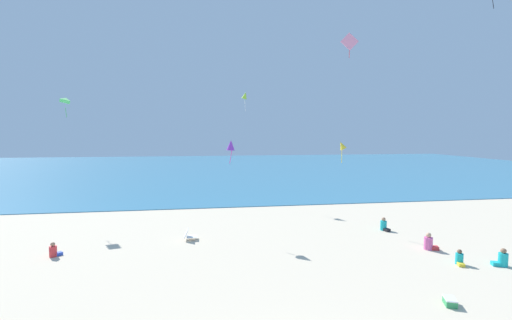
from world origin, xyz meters
name	(u,v)px	position (x,y,z in m)	size (l,w,h in m)	color
ground_plane	(252,254)	(0.00, 10.00, 0.00)	(120.00, 120.00, 0.00)	beige
ocean_water	(219,168)	(0.00, 49.99, 0.03)	(120.00, 60.00, 0.05)	teal
beach_chair_mid_beach	(189,235)	(-2.99, 12.56, 0.26)	(0.70, 0.62, 0.59)	white
cooler_box	(450,302)	(5.72, 4.36, 0.12)	(0.51, 0.59, 0.24)	#339956
person_0	(460,259)	(8.57, 7.41, 0.24)	(0.44, 0.58, 0.65)	#19ADB2
person_2	(54,251)	(-8.98, 11.00, 0.25)	(0.58, 0.58, 0.68)	red
person_3	(502,259)	(10.22, 7.00, 0.28)	(0.68, 0.50, 0.77)	#19ADB2
person_6	(429,243)	(8.52, 9.32, 0.30)	(0.73, 0.53, 0.82)	#D8599E
person_7	(384,226)	(8.06, 12.68, 0.28)	(0.48, 0.66, 0.76)	#19ADB2
kite_green	(66,100)	(-11.27, 19.29, 7.82)	(0.98, 0.93, 1.39)	green
kite_yellow	(342,145)	(6.01, 14.13, 4.87)	(0.62, 0.49, 1.36)	yellow
kite_pink	(350,42)	(7.25, 16.18, 11.54)	(1.20, 0.23, 1.65)	pink
kite_lime	(245,95)	(1.23, 23.36, 8.77)	(0.76, 0.74, 1.63)	#99DB33
kite_purple	(231,145)	(-0.71, 13.57, 4.94)	(0.60, 0.57, 1.32)	purple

